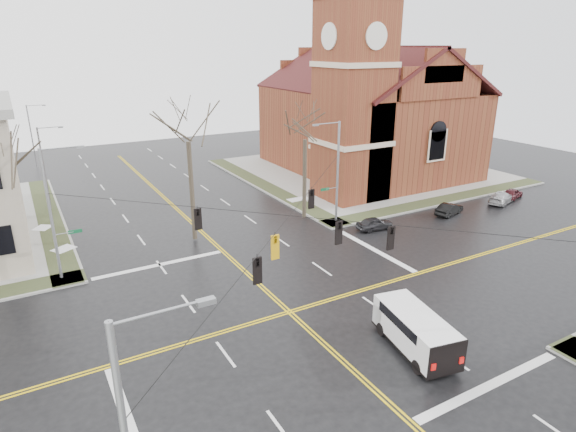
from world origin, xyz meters
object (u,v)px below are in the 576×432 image
church (365,105)px  tree_ne (305,134)px  streetlight_north_a (45,166)px  cargo_van (413,327)px  tree_nw_far (8,171)px  streetlight_north_b (32,134)px  parked_car_c (502,197)px  parked_car_a (375,223)px  parked_car_b (449,209)px  signal_pole_nw (53,211)px  tree_nw_near (188,135)px  parked_car_d (512,193)px  signal_pole_ne (336,169)px

church → tree_ne: 18.89m
streetlight_north_a → cargo_van: size_ratio=1.39×
cargo_van → tree_nw_far: 27.32m
streetlight_north_b → parked_car_c: (40.08, -40.24, -3.88)m
tree_nw_far → parked_car_a: bearing=-11.7°
church → streetlight_north_b: (-35.42, 23.22, -3.97)m
cargo_van → streetlight_north_a: bearing=123.6°
church → streetlight_north_a: church is taller
church → parked_car_b: church is taller
parked_car_a → tree_ne: size_ratio=0.31×
streetlight_north_b → parked_car_b: (32.67, -40.15, -3.91)m
signal_pole_nw → tree_nw_far: (-2.14, 2.34, 2.47)m
church → streetlight_north_b: 42.53m
streetlight_north_b → parked_car_b: streetlight_north_b is taller
tree_ne → parked_car_b: bearing=-25.0°
cargo_van → parked_car_b: (18.12, 14.18, -0.66)m
tree_nw_near → tree_nw_far: bearing=179.4°
streetlight_north_a → parked_car_b: streetlight_north_a is taller
church → parked_car_d: 19.63m
tree_ne → parked_car_c: bearing=-16.6°
parked_car_c → tree_nw_far: (-42.88, 6.08, 6.84)m
streetlight_north_b → cargo_van: 56.33m
church → cargo_van: (-20.86, -31.11, -7.21)m
signal_pole_ne → streetlight_north_b: signal_pole_ne is taller
signal_pole_nw → parked_car_c: signal_pole_nw is taller
church → cargo_van: bearing=-123.9°
streetlight_north_b → parked_car_c: 56.93m
streetlight_north_a → streetlight_north_b: bearing=90.0°
signal_pole_ne → signal_pole_nw: 22.64m
signal_pole_ne → streetlight_north_b: 42.61m
tree_nw_near → tree_ne: size_ratio=1.11×
signal_pole_ne → parked_car_a: 5.81m
signal_pole_nw → parked_car_a: size_ratio=2.71×
parked_car_b → streetlight_north_a: bearing=44.0°
cargo_van → tree_ne: tree_ne is taller
cargo_van → tree_nw_far: size_ratio=0.56×
parked_car_a → parked_car_b: parked_car_a is taller
streetlight_north_a → tree_nw_far: size_ratio=0.78×
parked_car_c → parked_car_b: bearing=71.7°
tree_nw_far → tree_nw_near: tree_nw_near is taller
church → parked_car_d: (6.97, -16.57, -7.88)m
parked_car_b → tree_nw_far: (-35.48, 5.99, 6.86)m
cargo_van → parked_car_c: size_ratio=1.42×
signal_pole_ne → tree_ne: size_ratio=0.83×
parked_car_a → tree_nw_near: tree_nw_near is taller
signal_pole_ne → parked_car_b: size_ratio=2.64×
tree_ne → church: bearing=35.9°
signal_pole_nw → tree_ne: tree_ne is taller
signal_pole_ne → streetlight_north_a: size_ratio=1.12×
parked_car_a → parked_car_b: size_ratio=0.97×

